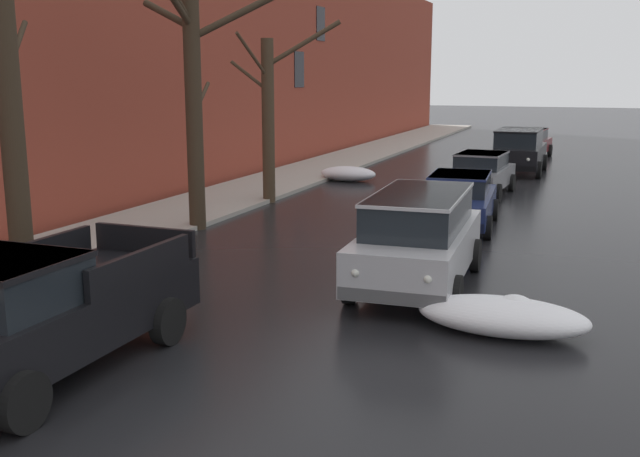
% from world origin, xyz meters
% --- Properties ---
extents(left_sidewalk_slab, '(3.19, 80.00, 0.12)m').
position_xyz_m(left_sidewalk_slab, '(-6.11, 18.00, 0.06)').
color(left_sidewalk_slab, '#A8A399').
rests_on(left_sidewalk_slab, ground).
extents(brick_townhouse_facade, '(0.63, 80.00, 9.51)m').
position_xyz_m(brick_townhouse_facade, '(-8.21, 18.00, 4.75)').
color(brick_townhouse_facade, brown).
rests_on(brick_townhouse_facade, ground).
extents(snow_bank_along_left_kerb, '(2.66, 1.25, 0.61)m').
position_xyz_m(snow_bank_along_left_kerb, '(4.00, 10.34, 0.28)').
color(snow_bank_along_left_kerb, white).
rests_on(snow_bank_along_left_kerb, ground).
extents(snow_bank_mid_block_left, '(2.18, 1.23, 0.57)m').
position_xyz_m(snow_bank_mid_block_left, '(-3.79, 25.67, 0.28)').
color(snow_bank_mid_block_left, white).
rests_on(snow_bank_mid_block_left, ground).
extents(bare_tree_second_along_sidewalk, '(3.61, 2.70, 8.06)m').
position_xyz_m(bare_tree_second_along_sidewalk, '(-4.64, 9.37, 3.76)').
color(bare_tree_second_along_sidewalk, '#382B1E').
rests_on(bare_tree_second_along_sidewalk, ground).
extents(bare_tree_mid_block, '(3.48, 3.62, 6.70)m').
position_xyz_m(bare_tree_mid_block, '(-4.59, 15.70, 3.49)').
color(bare_tree_mid_block, '#382B1E').
rests_on(bare_tree_mid_block, ground).
extents(bare_tree_far_down_block, '(3.24, 2.50, 5.67)m').
position_xyz_m(bare_tree_far_down_block, '(-4.56, 20.20, 2.78)').
color(bare_tree_far_down_block, '#423323').
rests_on(bare_tree_far_down_block, ground).
extents(pickup_truck_black_approaching_near_lane, '(2.22, 5.05, 1.76)m').
position_xyz_m(pickup_truck_black_approaching_near_lane, '(-1.67, 6.44, 0.88)').
color(pickup_truck_black_approaching_near_lane, black).
rests_on(pickup_truck_black_approaching_near_lane, ground).
extents(suv_silver_parked_kerbside_close, '(2.23, 4.87, 1.82)m').
position_xyz_m(suv_silver_parked_kerbside_close, '(2.11, 12.47, 0.99)').
color(suv_silver_parked_kerbside_close, '#B7B7BC').
rests_on(suv_silver_parked_kerbside_close, ground).
extents(sedan_darkblue_parked_kerbside_mid, '(2.16, 4.32, 1.42)m').
position_xyz_m(sedan_darkblue_parked_kerbside_mid, '(1.78, 18.43, 0.75)').
color(sedan_darkblue_parked_kerbside_mid, navy).
rests_on(sedan_darkblue_parked_kerbside_mid, ground).
extents(sedan_grey_parked_far_down_block, '(2.09, 4.21, 1.42)m').
position_xyz_m(sedan_grey_parked_far_down_block, '(1.45, 24.14, 0.75)').
color(sedan_grey_parked_far_down_block, slate).
rests_on(sedan_grey_parked_far_down_block, ground).
extents(suv_black_queued_behind_truck, '(2.15, 4.47, 1.82)m').
position_xyz_m(suv_black_queued_behind_truck, '(2.02, 30.40, 0.99)').
color(suv_black_queued_behind_truck, black).
rests_on(suv_black_queued_behind_truck, ground).
extents(sedan_maroon_at_far_intersection, '(2.26, 4.24, 1.42)m').
position_xyz_m(sedan_maroon_at_far_intersection, '(1.80, 36.54, 0.75)').
color(sedan_maroon_at_far_intersection, maroon).
rests_on(sedan_maroon_at_far_intersection, ground).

